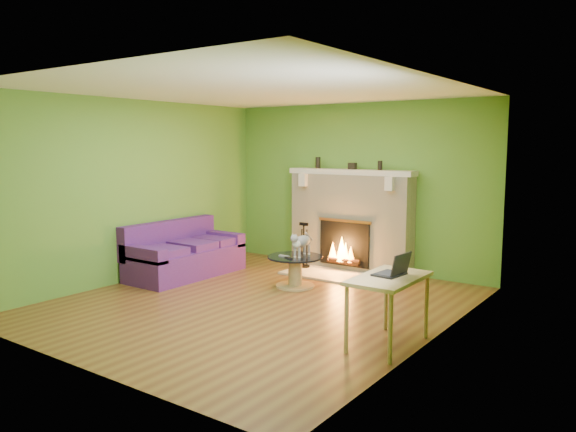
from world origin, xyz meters
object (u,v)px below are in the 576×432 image
Objects in this scene: sofa at (184,255)px; cat at (302,244)px; desk at (389,285)px; coffee_table at (295,269)px.

sofa is 1.92m from cat.
cat reaches higher than desk.
sofa reaches higher than cat.
cat is (0.08, 0.05, 0.35)m from coffee_table.
desk is at bearing -33.49° from coffee_table.
coffee_table is at bearing 146.51° from desk.
sofa is 3.29× the size of cat.
coffee_table is 1.39× the size of cat.
cat is at bearing 13.77° from sofa.
sofa reaches higher than coffee_table.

